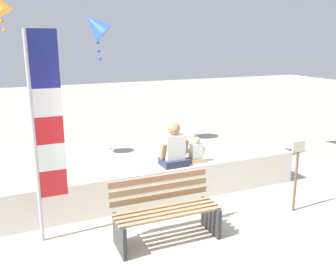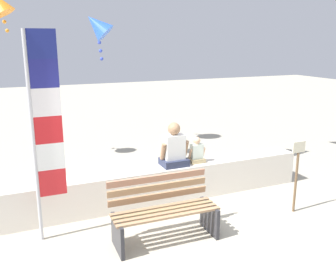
% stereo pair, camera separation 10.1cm
% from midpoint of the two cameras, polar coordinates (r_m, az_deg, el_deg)
% --- Properties ---
extents(ground_plane, '(40.00, 40.00, 0.00)m').
position_cam_midpoint_polar(ground_plane, '(5.55, 1.72, -15.69)').
color(ground_plane, '#ADA692').
extents(seawall_ledge, '(5.86, 0.47, 0.62)m').
position_cam_midpoint_polar(seawall_ledge, '(6.47, -3.21, -8.14)').
color(seawall_ledge, silver).
rests_on(seawall_ledge, ground).
extents(park_bench, '(1.51, 0.64, 0.88)m').
position_cam_midpoint_polar(park_bench, '(5.32, -0.98, -12.09)').
color(park_bench, '#A17B58').
rests_on(park_bench, ground).
extents(person_adult, '(0.50, 0.37, 0.77)m').
position_cam_midpoint_polar(person_adult, '(6.43, 0.48, -2.48)').
color(person_adult, '#282F48').
rests_on(person_adult, seawall_ledge).
extents(person_child, '(0.31, 0.23, 0.47)m').
position_cam_midpoint_polar(person_child, '(6.66, 3.97, -2.99)').
color(person_child, tan).
rests_on(person_child, seawall_ledge).
extents(flag_banner, '(0.42, 0.05, 2.91)m').
position_cam_midpoint_polar(flag_banner, '(5.17, -19.23, 1.09)').
color(flag_banner, '#B7B7BC').
rests_on(flag_banner, ground).
extents(kite_blue, '(0.81, 0.76, 1.10)m').
position_cam_midpoint_polar(kite_blue, '(8.23, -11.55, 16.00)').
color(kite_blue, blue).
extents(sign_post, '(0.24, 0.04, 1.20)m').
position_cam_midpoint_polar(sign_post, '(6.36, 18.83, -5.41)').
color(sign_post, brown).
rests_on(sign_post, ground).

